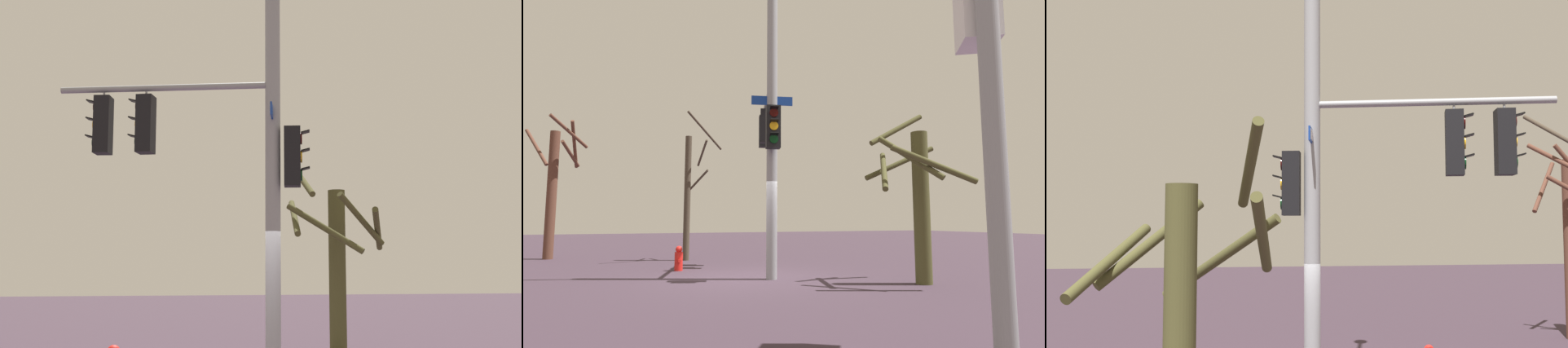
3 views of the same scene
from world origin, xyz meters
TOP-DOWN VIEW (x-y plane):
  - ground_plane at (0.00, 0.00)m, footprint 80.00×80.00m
  - main_signal_pole_assembly at (-0.27, 0.54)m, footprint 4.62×3.86m
  - secondary_pole_assembly at (7.02, 0.63)m, footprint 0.80×0.67m
  - fire_hydrant at (-2.37, -1.46)m, footprint 0.38×0.24m
  - bare_tree_behind_pole at (-5.52, -0.68)m, footprint 2.04×1.54m
  - bare_tree_across_street at (-8.02, -5.54)m, footprint 1.94×2.32m
  - bare_tree_corner at (2.44, 3.44)m, footprint 2.54×2.42m

SIDE VIEW (x-z plane):
  - ground_plane at x=0.00m, z-range 0.00..0.00m
  - fire_hydrant at x=-2.37m, z-range -0.02..0.71m
  - bare_tree_corner at x=2.44m, z-range -0.06..4.30m
  - bare_tree_behind_pole at x=-5.52m, z-range -0.15..5.28m
  - bare_tree_across_street at x=-8.02m, z-range 0.09..5.57m
  - secondary_pole_assembly at x=7.02m, z-range 0.24..7.13m
  - main_signal_pole_assembly at x=-0.27m, z-range 0.18..9.28m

